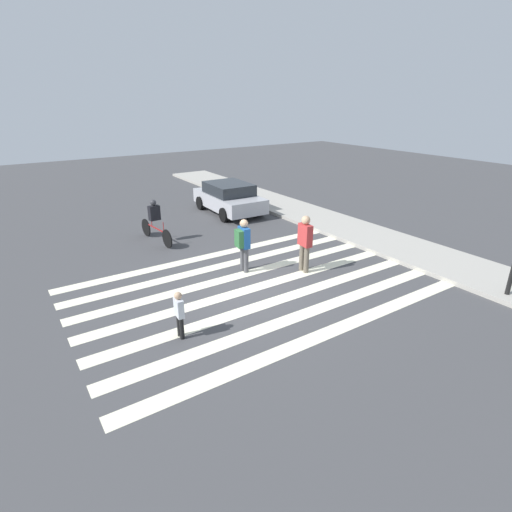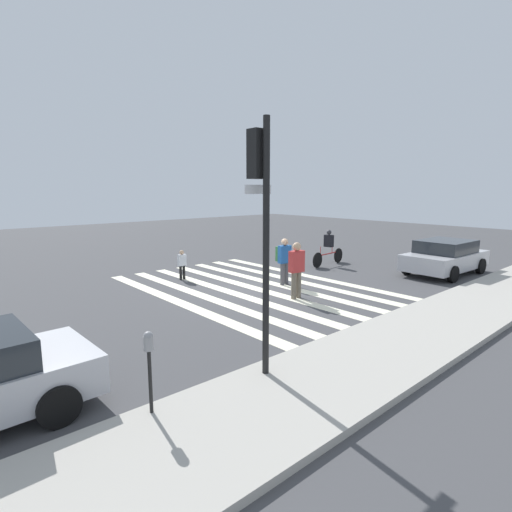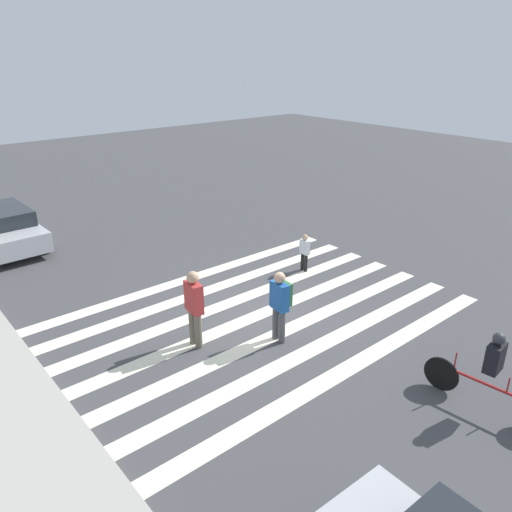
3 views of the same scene
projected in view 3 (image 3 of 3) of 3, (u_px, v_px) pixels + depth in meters
The scene contains 7 objects.
ground_plane at pixel (259, 315), 12.59m from camera, with size 60.00×60.00×0.00m, color #444447.
crosswalk_stripes at pixel (259, 315), 12.59m from camera, with size 6.32×10.00×0.01m.
pedestrian_adult_tall_backpack at pixel (194, 305), 10.91m from camera, with size 0.53×0.28×1.83m.
pedestrian_adult_blue_shirt at pixel (305, 251), 14.84m from camera, with size 0.33×0.17×1.16m.
pedestrian_adult_yellow_jacket at pixel (280, 301), 11.13m from camera, with size 0.50×0.42×1.71m.
cyclist_mid_street at pixel (492, 370), 8.96m from camera, with size 2.45×0.42×1.64m.
car_parked_silver_sedan at pixel (1, 228), 16.52m from camera, with size 4.18×2.09×1.38m.
Camera 3 is at (-8.40, 7.18, 6.21)m, focal length 35.00 mm.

